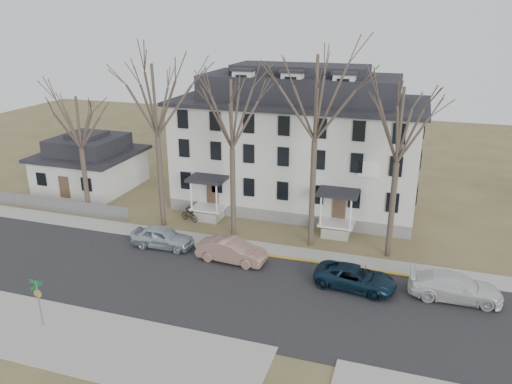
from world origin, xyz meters
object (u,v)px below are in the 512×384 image
(tree_mid_right, at_px, (401,120))
(tree_bungalow, at_px, (78,119))
(boarding_house, at_px, (298,144))
(street_sign, at_px, (38,297))
(car_tan, at_px, (231,251))
(small_house, at_px, (91,165))
(car_white, at_px, (455,287))
(tree_mid_left, at_px, (232,110))
(car_navy, at_px, (355,278))
(bicycle_right, at_px, (189,216))
(tree_far_left, at_px, (155,95))
(tree_center, at_px, (316,92))
(car_silver, at_px, (162,237))
(bicycle_left, at_px, (197,209))

(tree_mid_right, xyz_separation_m, tree_bungalow, (-24.50, 0.00, -1.48))
(boarding_house, distance_m, street_sign, 24.42)
(boarding_house, height_order, car_tan, boarding_house)
(car_tan, bearing_deg, tree_mid_right, -63.98)
(small_house, xyz_separation_m, car_white, (32.65, -10.76, -1.48))
(tree_mid_left, height_order, car_navy, tree_mid_left)
(bicycle_right, bearing_deg, tree_far_left, 143.24)
(tree_center, xyz_separation_m, street_sign, (-11.66, -14.40, -9.25))
(boarding_house, bearing_deg, car_tan, -97.29)
(tree_far_left, xyz_separation_m, bicycle_right, (1.73, 1.21, -9.82))
(small_house, relative_size, car_silver, 1.92)
(tree_far_left, xyz_separation_m, car_navy, (15.89, -5.16, -9.66))
(tree_mid_right, relative_size, street_sign, 4.56)
(tree_bungalow, height_order, car_tan, tree_bungalow)
(tree_mid_right, distance_m, car_white, 10.77)
(small_house, height_order, car_navy, small_house)
(car_tan, bearing_deg, boarding_house, -3.94)
(tree_bungalow, relative_size, car_tan, 2.26)
(tree_far_left, xyz_separation_m, car_tan, (7.42, -4.21, -9.56))
(car_tan, height_order, car_navy, car_tan)
(car_silver, distance_m, bicycle_right, 4.92)
(car_silver, distance_m, car_navy, 14.05)
(boarding_house, xyz_separation_m, car_tan, (-1.58, -12.36, -4.60))
(bicycle_left, bearing_deg, tree_far_left, 138.29)
(tree_center, bearing_deg, street_sign, -129.01)
(small_house, xyz_separation_m, street_sign, (11.34, -20.59, -0.42))
(tree_far_left, xyz_separation_m, tree_bungalow, (-7.00, 0.00, -2.22))
(car_tan, height_order, bicycle_right, car_tan)
(boarding_house, xyz_separation_m, small_house, (-20.00, -1.96, -3.13))
(bicycle_right, bearing_deg, tree_bungalow, 116.05)
(boarding_house, height_order, tree_far_left, tree_far_left)
(car_navy, height_order, street_sign, street_sign)
(car_tan, bearing_deg, bicycle_right, 49.72)
(boarding_house, xyz_separation_m, tree_bungalow, (-16.00, -8.15, 2.74))
(small_house, bearing_deg, bicycle_left, -14.64)
(tree_center, relative_size, car_tan, 3.09)
(tree_center, relative_size, car_white, 2.76)
(boarding_house, relative_size, street_sign, 7.45)
(tree_far_left, bearing_deg, car_navy, -17.98)
(boarding_house, height_order, tree_bungalow, boarding_house)
(tree_bungalow, bearing_deg, tree_mid_right, 0.00)
(boarding_house, distance_m, car_navy, 15.71)
(boarding_house, relative_size, car_navy, 4.20)
(car_navy, bearing_deg, car_silver, 90.85)
(bicycle_right, bearing_deg, car_white, -88.05)
(tree_center, height_order, tree_bungalow, tree_center)
(tree_far_left, xyz_separation_m, car_silver, (1.92, -3.70, -9.57))
(tree_far_left, xyz_separation_m, street_sign, (0.34, -14.40, -8.51))
(car_tan, bearing_deg, tree_far_left, 63.77)
(tree_mid_left, height_order, street_sign, tree_mid_left)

